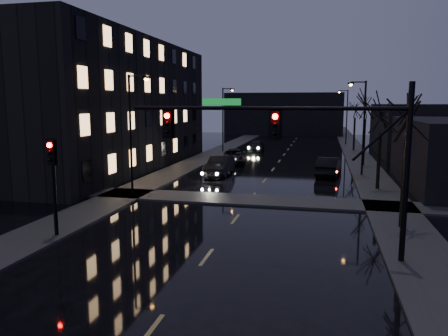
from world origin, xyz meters
The scene contains 21 objects.
sidewalk_left centered at (-8.50, 35.00, 0.06)m, with size 3.00×140.00×0.12m, color #2D2D2B.
sidewalk_right centered at (8.50, 35.00, 0.06)m, with size 3.00×140.00×0.12m, color #2D2D2B.
sidewalk_cross centered at (0.00, 18.50, 0.06)m, with size 40.00×3.00×0.12m, color #2D2D2B.
apartment_block centered at (-16.50, 30.00, 6.00)m, with size 12.00×30.00×12.00m, color black.
commercial_right_far centered at (17.00, 48.00, 3.00)m, with size 12.00×18.00×6.00m, color black.
far_block centered at (-3.00, 78.00, 4.00)m, with size 22.00×10.00×8.00m, color black.
signal_mast centered at (3.85, 9.00, 4.87)m, with size 11.11×0.41×7.00m.
signal_pole_left centered at (-7.50, 8.99, 3.01)m, with size 0.35×0.41×4.53m.
tree_near centered at (8.40, 14.00, 6.22)m, with size 3.52×3.52×8.08m.
tree_mid_a centered at (8.40, 24.00, 5.83)m, with size 3.30×3.30×7.58m.
tree_mid_b centered at (8.40, 36.00, 6.61)m, with size 3.74×3.74×8.59m.
tree_far centered at (8.40, 50.00, 6.06)m, with size 3.43×3.43×7.88m.
streetlight_l_near centered at (-7.58, 18.00, 4.77)m, with size 1.53×0.28×8.00m.
streetlight_l_far centered at (-7.58, 45.00, 4.77)m, with size 1.53×0.28×8.00m.
streetlight_r_mid centered at (7.58, 30.00, 4.77)m, with size 1.53×0.28×8.00m.
streetlight_r_far centered at (7.58, 58.00, 4.77)m, with size 1.53×0.28×8.00m.
oncoming_car_a centered at (-4.17, 26.63, 0.67)m, with size 1.59×3.95×1.35m, color black.
oncoming_car_b centered at (-4.19, 28.06, 0.81)m, with size 1.72×4.94×1.63m, color black.
oncoming_car_c centered at (-4.42, 35.24, 0.73)m, with size 2.41×5.23×1.45m, color black.
oncoming_car_d centered at (-3.88, 47.02, 0.66)m, with size 1.86×4.57×1.33m, color black.
lead_car centered at (5.03, 29.51, 0.81)m, with size 1.71×4.91×1.62m, color black.
Camera 1 is at (4.45, -8.43, 6.24)m, focal length 35.00 mm.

